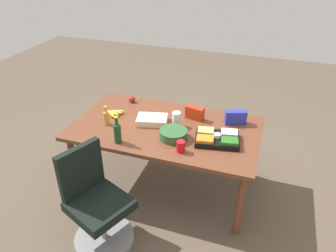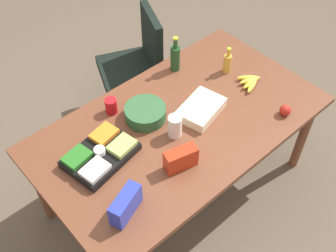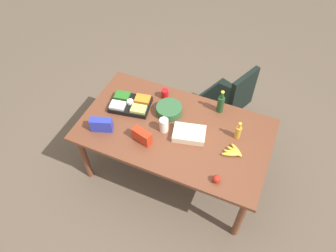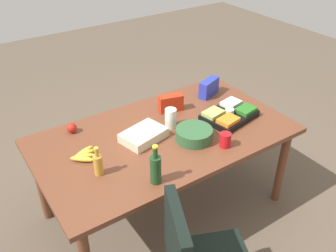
% 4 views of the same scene
% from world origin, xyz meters
% --- Properties ---
extents(ground_plane, '(10.00, 10.00, 0.00)m').
position_xyz_m(ground_plane, '(0.00, 0.00, 0.00)').
color(ground_plane, brown).
extents(conference_table, '(1.95, 1.11, 0.77)m').
position_xyz_m(conference_table, '(0.00, 0.00, 0.70)').
color(conference_table, brown).
rests_on(conference_table, ground).
extents(office_chair, '(0.63, 0.63, 0.97)m').
position_xyz_m(office_chair, '(-0.34, -0.94, 0.38)').
color(office_chair, gray).
rests_on(office_chair, ground).
extents(sheet_cake, '(0.36, 0.29, 0.07)m').
position_xyz_m(sheet_cake, '(-0.17, 0.03, 0.81)').
color(sheet_cake, beige).
rests_on(sheet_cake, conference_table).
extents(dressing_bottle, '(0.07, 0.07, 0.21)m').
position_xyz_m(dressing_bottle, '(-0.61, -0.15, 0.85)').
color(dressing_bottle, gold).
rests_on(dressing_bottle, conference_table).
extents(apple_red, '(0.10, 0.10, 0.08)m').
position_xyz_m(apple_red, '(-0.57, 0.41, 0.81)').
color(apple_red, '#AE2015').
rests_on(apple_red, conference_table).
extents(chip_bag_red, '(0.21, 0.13, 0.14)m').
position_xyz_m(chip_bag_red, '(0.24, 0.26, 0.84)').
color(chip_bag_red, red).
rests_on(chip_bag_red, conference_table).
extents(salad_bowl, '(0.29, 0.29, 0.09)m').
position_xyz_m(salad_bowl, '(0.14, -0.18, 0.82)').
color(salad_bowl, '#2E5A33').
rests_on(salad_bowl, conference_table).
extents(veggie_tray, '(0.47, 0.37, 0.09)m').
position_xyz_m(veggie_tray, '(0.56, -0.10, 0.81)').
color(veggie_tray, black).
rests_on(veggie_tray, conference_table).
extents(wine_bottle, '(0.07, 0.07, 0.28)m').
position_xyz_m(wine_bottle, '(-0.34, -0.42, 0.88)').
color(wine_bottle, '#1D411F').
rests_on(wine_bottle, conference_table).
extents(banana_bunch, '(0.20, 0.19, 0.04)m').
position_xyz_m(banana_bunch, '(-0.63, 0.06, 0.80)').
color(banana_bunch, yellow).
rests_on(banana_bunch, conference_table).
extents(chip_bag_blue, '(0.23, 0.15, 0.15)m').
position_xyz_m(chip_bag_blue, '(0.68, 0.30, 0.85)').
color(chip_bag_blue, '#2836AE').
rests_on(chip_bag_blue, conference_table).
extents(mayo_jar, '(0.10, 0.10, 0.16)m').
position_xyz_m(mayo_jar, '(0.10, 0.06, 0.85)').
color(mayo_jar, white).
rests_on(mayo_jar, conference_table).
extents(red_solo_cup, '(0.09, 0.09, 0.11)m').
position_xyz_m(red_solo_cup, '(0.28, -0.38, 0.83)').
color(red_solo_cup, red).
rests_on(red_solo_cup, conference_table).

